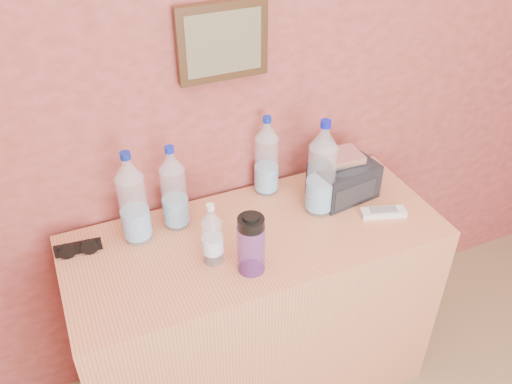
# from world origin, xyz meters

# --- Properties ---
(picture_frame) EXTENTS (0.30, 0.03, 0.25)m
(picture_frame) POSITION_xyz_m (-0.03, 1.98, 1.40)
(picture_frame) COLOR #382311
(picture_frame) RESTS_ON room_shell
(dresser) EXTENTS (1.30, 0.54, 0.81)m
(dresser) POSITION_xyz_m (-0.03, 1.71, 0.41)
(dresser) COLOR tan
(dresser) RESTS_ON ground
(pet_large_a) EXTENTS (0.09, 0.09, 0.32)m
(pet_large_a) POSITION_xyz_m (-0.26, 1.87, 0.95)
(pet_large_a) COLOR white
(pet_large_a) RESTS_ON dresser
(pet_large_b) EXTENTS (0.09, 0.09, 0.34)m
(pet_large_b) POSITION_xyz_m (-0.40, 1.86, 0.96)
(pet_large_b) COLOR silver
(pet_large_b) RESTS_ON dresser
(pet_large_c) EXTENTS (0.09, 0.09, 0.31)m
(pet_large_c) POSITION_xyz_m (0.11, 1.93, 0.95)
(pet_large_c) COLOR #C8E1FC
(pet_large_c) RESTS_ON dresser
(pet_large_d) EXTENTS (0.10, 0.10, 0.36)m
(pet_large_d) POSITION_xyz_m (0.24, 1.75, 0.97)
(pet_large_d) COLOR #C4EFFF
(pet_large_d) RESTS_ON dresser
(pet_small) EXTENTS (0.06, 0.06, 0.22)m
(pet_small) POSITION_xyz_m (-0.20, 1.65, 0.91)
(pet_small) COLOR white
(pet_small) RESTS_ON dresser
(nalgene_bottle) EXTENTS (0.09, 0.09, 0.21)m
(nalgene_bottle) POSITION_xyz_m (-0.11, 1.56, 0.92)
(nalgene_bottle) COLOR #693593
(nalgene_bottle) RESTS_ON dresser
(sunglasses) EXTENTS (0.16, 0.07, 0.04)m
(sunglasses) POSITION_xyz_m (-0.60, 1.86, 0.83)
(sunglasses) COLOR black
(sunglasses) RESTS_ON dresser
(ac_remote) EXTENTS (0.17, 0.10, 0.02)m
(ac_remote) POSITION_xyz_m (0.43, 1.63, 0.82)
(ac_remote) COLOR silver
(ac_remote) RESTS_ON dresser
(toiletry_bag) EXTENTS (0.25, 0.19, 0.15)m
(toiletry_bag) POSITION_xyz_m (0.36, 1.79, 0.89)
(toiletry_bag) COLOR black
(toiletry_bag) RESTS_ON dresser
(foil_packet) EXTENTS (0.14, 0.11, 0.03)m
(foil_packet) POSITION_xyz_m (0.35, 1.80, 0.98)
(foil_packet) COLOR white
(foil_packet) RESTS_ON toiletry_bag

